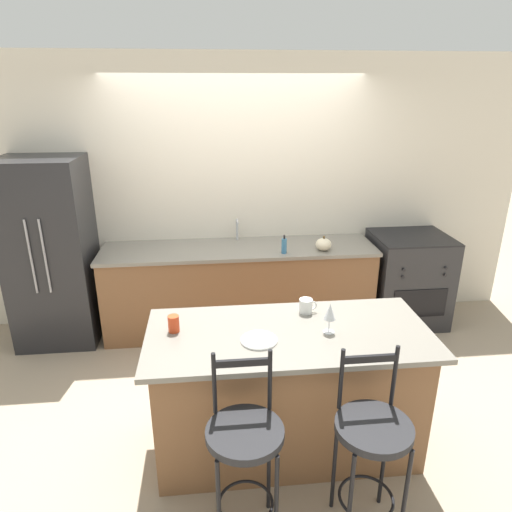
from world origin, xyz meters
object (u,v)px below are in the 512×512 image
(dinner_plate, at_px, (260,340))
(soap_bottle, at_px, (284,246))
(wine_glass, at_px, (330,312))
(coffee_mug, at_px, (306,306))
(oven_range, at_px, (407,279))
(pumpkin_decoration, at_px, (324,244))
(tumbler_cup, at_px, (174,324))
(refrigerator, at_px, (52,253))
(bar_stool_near, at_px, (245,448))
(bar_stool_far, at_px, (371,443))

(dinner_plate, relative_size, soap_bottle, 1.27)
(dinner_plate, distance_m, wine_glass, 0.47)
(dinner_plate, relative_size, coffee_mug, 1.82)
(oven_range, distance_m, dinner_plate, 2.56)
(dinner_plate, distance_m, coffee_mug, 0.50)
(wine_glass, relative_size, coffee_mug, 1.61)
(coffee_mug, xyz_separation_m, pumpkin_decoration, (0.44, 1.30, -0.01))
(tumbler_cup, bearing_deg, refrigerator, 127.52)
(bar_stool_near, height_order, bar_stool_far, same)
(oven_range, distance_m, tumbler_cup, 2.86)
(bar_stool_far, height_order, tumbler_cup, bar_stool_far)
(bar_stool_far, bearing_deg, refrigerator, 134.27)
(tumbler_cup, height_order, pumpkin_decoration, pumpkin_decoration)
(bar_stool_far, height_order, dinner_plate, bar_stool_far)
(pumpkin_decoration, relative_size, soap_bottle, 0.85)
(bar_stool_near, bearing_deg, pumpkin_decoration, 66.58)
(oven_range, bearing_deg, bar_stool_far, -117.41)
(bar_stool_far, relative_size, tumbler_cup, 10.01)
(bar_stool_far, xyz_separation_m, dinner_plate, (-0.54, 0.58, 0.33))
(wine_glass, height_order, pumpkin_decoration, wine_glass)
(refrigerator, relative_size, coffee_mug, 14.27)
(bar_stool_near, xyz_separation_m, wine_glass, (0.59, 0.61, 0.46))
(oven_range, bearing_deg, bar_stool_near, -129.20)
(pumpkin_decoration, height_order, soap_bottle, soap_bottle)
(bar_stool_near, relative_size, dinner_plate, 4.82)
(oven_range, height_order, bar_stool_near, bar_stool_near)
(wine_glass, bearing_deg, bar_stool_near, -134.28)
(oven_range, height_order, tumbler_cup, tumbler_cup)
(coffee_mug, distance_m, soap_bottle, 1.25)
(dinner_plate, distance_m, tumbler_cup, 0.56)
(refrigerator, xyz_separation_m, coffee_mug, (2.15, -1.47, 0.07))
(oven_range, bearing_deg, pumpkin_decoration, -170.58)
(oven_range, distance_m, bar_stool_near, 3.02)
(pumpkin_decoration, bearing_deg, refrigerator, 176.22)
(dinner_plate, height_order, wine_glass, wine_glass)
(bar_stool_near, distance_m, soap_bottle, 2.24)
(tumbler_cup, relative_size, soap_bottle, 0.61)
(pumpkin_decoration, bearing_deg, oven_range, 9.42)
(wine_glass, bearing_deg, bar_stool_far, -82.16)
(pumpkin_decoration, bearing_deg, tumbler_cup, -132.52)
(oven_range, distance_m, bar_stool_far, 2.68)
(refrigerator, xyz_separation_m, bar_stool_near, (1.65, -2.35, -0.30))
(bar_stool_near, bearing_deg, tumbler_cup, 118.69)
(pumpkin_decoration, bearing_deg, bar_stool_near, -113.42)
(bar_stool_near, distance_m, tumbler_cup, 0.90)
(refrigerator, xyz_separation_m, soap_bottle, (2.20, -0.21, 0.07))
(refrigerator, relative_size, dinner_plate, 7.86)
(oven_range, relative_size, tumbler_cup, 8.65)
(soap_bottle, bearing_deg, coffee_mug, -92.30)
(tumbler_cup, bearing_deg, wine_glass, -6.68)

